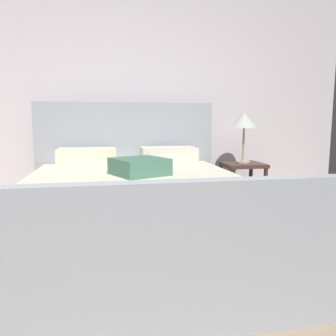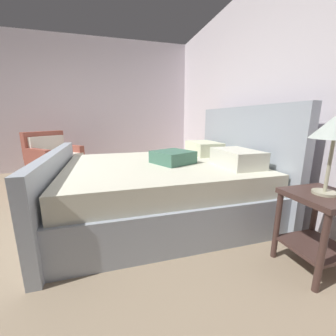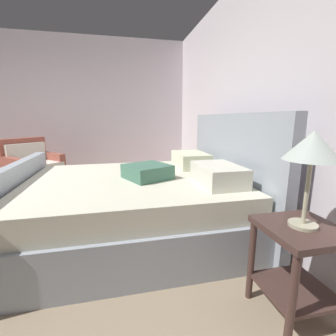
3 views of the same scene
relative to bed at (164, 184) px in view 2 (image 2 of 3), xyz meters
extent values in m
cube|color=gray|center=(-0.06, -1.69, -0.36)|extent=(5.33, 5.85, 0.02)
cube|color=silver|center=(-0.06, 1.30, 1.04)|extent=(5.45, 0.12, 2.79)
cube|color=silver|center=(-2.78, -1.69, 1.04)|extent=(0.12, 5.97, 2.79)
cube|color=#A2ABB7|center=(0.00, -0.06, -0.15)|extent=(1.83, 2.11, 0.40)
cube|color=#A2ABB7|center=(-0.01, 1.04, 0.28)|extent=(1.93, 0.11, 1.27)
cube|color=#A2ABB7|center=(0.01, -1.16, 0.04)|extent=(1.93, 0.11, 0.79)
cube|color=silver|center=(0.00, -0.06, 0.16)|extent=(1.75, 2.05, 0.22)
cube|color=beige|center=(-0.41, 0.71, 0.36)|extent=(0.56, 0.36, 0.18)
cube|color=silver|center=(0.40, 0.71, 0.36)|extent=(0.56, 0.36, 0.18)
cube|color=#457560|center=(0.05, 0.10, 0.34)|extent=(0.53, 0.53, 0.14)
cube|color=#442E29|center=(1.29, 0.85, 0.23)|extent=(0.44, 0.44, 0.04)
cube|color=#442E29|center=(1.29, 0.85, -0.17)|extent=(0.40, 0.40, 0.02)
cylinder|color=#442E29|center=(1.10, 0.66, -0.07)|extent=(0.04, 0.04, 0.56)
cylinder|color=#442E29|center=(1.48, 0.66, -0.07)|extent=(0.04, 0.04, 0.56)
cylinder|color=#442E29|center=(1.10, 1.04, -0.07)|extent=(0.04, 0.04, 0.56)
cylinder|color=#B7B293|center=(1.29, 0.85, 0.26)|extent=(0.16, 0.16, 0.02)
cylinder|color=#B7B293|center=(1.29, 0.85, 0.45)|extent=(0.02, 0.02, 0.37)
cone|color=silver|center=(1.29, 0.85, 0.72)|extent=(0.30, 0.30, 0.16)
cube|color=#9E5041|center=(-1.77, -1.52, -0.14)|extent=(1.02, 1.02, 0.42)
cube|color=silver|center=(-1.77, -1.52, 0.12)|extent=(0.94, 0.94, 0.10)
cube|color=#9E5041|center=(-1.99, -1.74, 0.31)|extent=(0.59, 0.60, 0.48)
cube|color=silver|center=(-1.93, -1.68, 0.28)|extent=(0.50, 0.51, 0.36)
cube|color=#9E5041|center=(-1.55, -1.75, 0.18)|extent=(0.53, 0.52, 0.22)
cube|color=#9E5041|center=(-1.98, -1.30, 0.18)|extent=(0.53, 0.52, 0.22)
camera|label=1|loc=(-0.20, -2.61, 0.71)|focal=34.92mm
camera|label=2|loc=(2.36, -0.61, 0.77)|focal=22.67mm
camera|label=3|loc=(2.36, -0.19, 0.86)|focal=25.05mm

